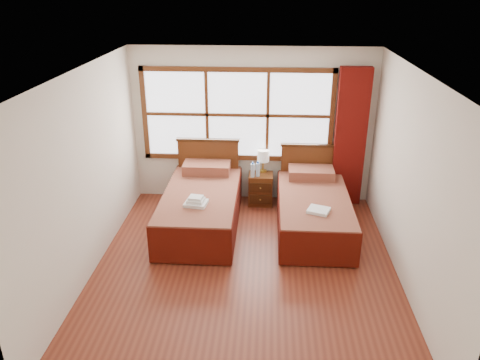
{
  "coord_description": "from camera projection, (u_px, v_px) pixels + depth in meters",
  "views": [
    {
      "loc": [
        0.26,
        -5.24,
        3.58
      ],
      "look_at": [
        -0.11,
        0.7,
        0.99
      ],
      "focal_mm": 35.0,
      "sensor_mm": 36.0,
      "label": 1
    }
  ],
  "objects": [
    {
      "name": "wall_right",
      "position": [
        412.0,
        184.0,
        5.61
      ],
      "size": [
        0.0,
        4.5,
        4.5
      ],
      "primitive_type": "plane",
      "rotation": [
        1.57,
        0.0,
        -1.57
      ],
      "color": "silver",
      "rests_on": "floor"
    },
    {
      "name": "bottle_near",
      "position": [
        253.0,
        170.0,
        7.7
      ],
      "size": [
        0.07,
        0.07,
        0.26
      ],
      "color": "silver",
      "rests_on": "nightstand"
    },
    {
      "name": "ceiling",
      "position": [
        246.0,
        73.0,
        5.2
      ],
      "size": [
        4.5,
        4.5,
        0.0
      ],
      "primitive_type": "plane",
      "rotation": [
        3.14,
        0.0,
        0.0
      ],
      "color": "white",
      "rests_on": "wall_back"
    },
    {
      "name": "bottle_far",
      "position": [
        258.0,
        170.0,
        7.73
      ],
      "size": [
        0.07,
        0.07,
        0.26
      ],
      "color": "silver",
      "rests_on": "nightstand"
    },
    {
      "name": "lamp",
      "position": [
        263.0,
        156.0,
        7.86
      ],
      "size": [
        0.2,
        0.2,
        0.39
      ],
      "color": "gold",
      "rests_on": "nightstand"
    },
    {
      "name": "bed_left",
      "position": [
        202.0,
        205.0,
        7.24
      ],
      "size": [
        1.13,
        2.19,
        1.1
      ],
      "color": "#361C0B",
      "rests_on": "floor"
    },
    {
      "name": "nightstand",
      "position": [
        261.0,
        189.0,
        7.95
      ],
      "size": [
        0.4,
        0.4,
        0.54
      ],
      "color": "#552B12",
      "rests_on": "floor"
    },
    {
      "name": "wall_left",
      "position": [
        86.0,
        176.0,
        5.83
      ],
      "size": [
        0.0,
        4.5,
        4.5
      ],
      "primitive_type": "plane",
      "rotation": [
        1.57,
        0.0,
        1.57
      ],
      "color": "silver",
      "rests_on": "floor"
    },
    {
      "name": "window",
      "position": [
        237.0,
        115.0,
        7.68
      ],
      "size": [
        3.16,
        0.06,
        1.56
      ],
      "color": "white",
      "rests_on": "wall_back"
    },
    {
      "name": "curtain",
      "position": [
        350.0,
        138.0,
        7.61
      ],
      "size": [
        0.5,
        0.16,
        2.3
      ],
      "primitive_type": "cube",
      "color": "#630E09",
      "rests_on": "wall_back"
    },
    {
      "name": "wall_back",
      "position": [
        252.0,
        126.0,
        7.78
      ],
      "size": [
        4.0,
        0.0,
        4.0
      ],
      "primitive_type": "plane",
      "rotation": [
        1.57,
        0.0,
        0.0
      ],
      "color": "silver",
      "rests_on": "floor"
    },
    {
      "name": "floor",
      "position": [
        245.0,
        269.0,
        6.24
      ],
      "size": [
        4.5,
        4.5,
        0.0
      ],
      "primitive_type": "plane",
      "color": "maroon",
      "rests_on": "ground"
    },
    {
      "name": "bed_right",
      "position": [
        313.0,
        209.0,
        7.15
      ],
      "size": [
        1.07,
        2.09,
        1.04
      ],
      "color": "#361C0B",
      "rests_on": "floor"
    },
    {
      "name": "towels_left",
      "position": [
        196.0,
        201.0,
        6.67
      ],
      "size": [
        0.34,
        0.31,
        0.13
      ],
      "rotation": [
        0.0,
        0.0,
        -0.15
      ],
      "color": "white",
      "rests_on": "bed_left"
    },
    {
      "name": "towels_right",
      "position": [
        319.0,
        210.0,
        6.54
      ],
      "size": [
        0.36,
        0.34,
        0.05
      ],
      "rotation": [
        0.0,
        0.0,
        -0.36
      ],
      "color": "white",
      "rests_on": "bed_right"
    }
  ]
}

